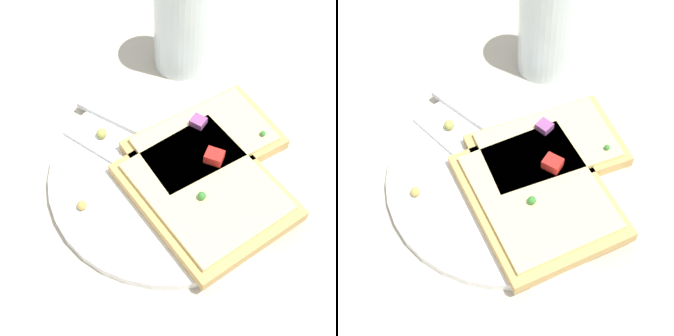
# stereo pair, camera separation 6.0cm
# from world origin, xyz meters

# --- Properties ---
(ground_plane) EXTENTS (4.00, 4.00, 0.00)m
(ground_plane) POSITION_xyz_m (0.00, 0.00, 0.00)
(ground_plane) COLOR #BCB29E
(plate) EXTENTS (0.26, 0.26, 0.01)m
(plate) POSITION_xyz_m (0.00, 0.00, 0.01)
(plate) COLOR white
(plate) RESTS_ON ground
(fork) EXTENTS (0.17, 0.14, 0.01)m
(fork) POSITION_xyz_m (0.00, -0.02, 0.01)
(fork) COLOR silver
(fork) RESTS_ON plate
(knife) EXTENTS (0.17, 0.17, 0.01)m
(knife) POSITION_xyz_m (-0.06, -0.01, 0.01)
(knife) COLOR silver
(knife) RESTS_ON plate
(pizza_slice_main) EXTENTS (0.20, 0.18, 0.03)m
(pizza_slice_main) POSITION_xyz_m (0.04, 0.03, 0.02)
(pizza_slice_main) COLOR tan
(pizza_slice_main) RESTS_ON plate
(pizza_slice_corner) EXTENTS (0.14, 0.18, 0.03)m
(pizza_slice_corner) POSITION_xyz_m (-0.02, 0.05, 0.02)
(pizza_slice_corner) COLOR tan
(pizza_slice_corner) RESTS_ON plate
(crumb_scatter) EXTENTS (0.10, 0.05, 0.01)m
(crumb_scatter) POSITION_xyz_m (-0.03, -0.07, 0.02)
(crumb_scatter) COLOR tan
(crumb_scatter) RESTS_ON plate
(drinking_glass) EXTENTS (0.07, 0.07, 0.13)m
(drinking_glass) POSITION_xyz_m (-0.17, 0.06, 0.06)
(drinking_glass) COLOR silver
(drinking_glass) RESTS_ON ground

